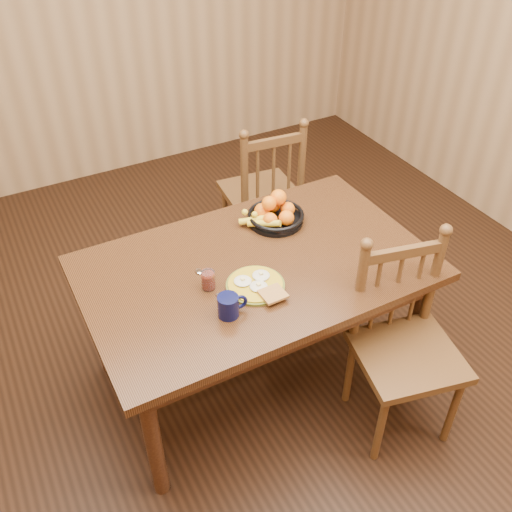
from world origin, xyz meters
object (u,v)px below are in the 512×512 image
coffee_mug (229,306)px  fruit_bowl (275,214)px  chair_near (404,346)px  breakfast_plate (256,285)px  chair_far (263,193)px  dining_table (256,278)px

coffee_mug → fruit_bowl: size_ratio=0.41×
chair_near → coffee_mug: bearing=169.0°
chair_near → breakfast_plate: 0.74m
breakfast_plate → chair_far: bearing=59.6°
fruit_bowl → chair_far: bearing=65.7°
dining_table → chair_far: size_ratio=1.60×
breakfast_plate → coffee_mug: size_ratio=2.15×
chair_near → fruit_bowl: bearing=118.1°
breakfast_plate → fruit_bowl: bearing=51.2°
chair_far → fruit_bowl: (-0.29, -0.64, 0.32)m
dining_table → fruit_bowl: bearing=46.3°
chair_near → coffee_mug: size_ratio=7.45×
chair_far → coffee_mug: bearing=60.8°
breakfast_plate → fruit_bowl: fruit_bowl is taller
chair_near → coffee_mug: chair_near is taller
dining_table → chair_near: bearing=-49.8°
chair_far → coffee_mug: 1.42m
chair_far → chair_near: bearing=93.1°
chair_far → chair_near: size_ratio=1.00×
dining_table → breakfast_plate: size_ratio=5.55×
dining_table → coffee_mug: bearing=-136.9°
coffee_mug → fruit_bowl: 0.71m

